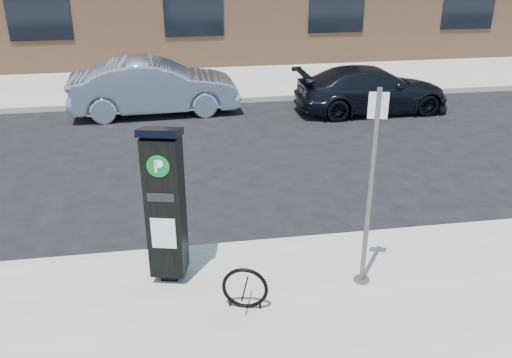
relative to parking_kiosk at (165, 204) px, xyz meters
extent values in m
plane|color=black|center=(1.12, 0.73, -1.27)|extent=(120.00, 120.00, 0.00)
cube|color=gray|center=(1.12, 14.73, -1.19)|extent=(60.00, 12.00, 0.15)
cube|color=#9E9B93|center=(1.12, 0.71, -1.19)|extent=(60.00, 0.12, 0.16)
cube|color=#9E9B93|center=(1.12, 8.75, -1.19)|extent=(60.00, 0.12, 0.16)
cube|color=black|center=(0.00, 0.00, -1.06)|extent=(0.28, 0.28, 0.11)
cube|color=black|center=(0.00, 0.00, -0.04)|extent=(0.54, 0.50, 1.93)
cube|color=black|center=(0.00, 0.00, 0.97)|extent=(0.59, 0.55, 0.18)
cylinder|color=#07591B|center=(-0.05, -0.19, 0.61)|extent=(0.28, 0.08, 0.28)
cube|color=white|center=(-0.05, -0.19, 0.61)|extent=(0.10, 0.03, 0.16)
cube|color=silver|center=(-0.05, -0.19, -0.32)|extent=(0.31, 0.08, 0.43)
cube|color=black|center=(-0.05, -0.19, 0.19)|extent=(0.33, 0.09, 0.11)
cylinder|color=#5B5750|center=(2.55, -0.51, -1.10)|extent=(0.21, 0.21, 0.03)
cylinder|color=#5B5750|center=(2.55, -0.51, 0.21)|extent=(0.06, 0.06, 2.67)
cube|color=silver|center=(2.55, -0.51, 1.34)|extent=(0.23, 0.09, 0.32)
torus|color=black|center=(0.91, -0.82, -0.83)|extent=(0.57, 0.22, 0.58)
cylinder|color=black|center=(0.73, -0.77, -1.06)|extent=(0.03, 0.03, 0.11)
cylinder|color=black|center=(1.09, -0.88, -1.06)|extent=(0.03, 0.03, 0.11)
imported|color=#8D9EB4|center=(-0.25, 8.13, -0.54)|extent=(4.50, 1.75, 1.46)
imported|color=black|center=(5.56, 7.35, -0.66)|extent=(4.21, 1.80, 1.21)
camera|label=1|loc=(0.15, -6.32, 3.15)|focal=38.00mm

